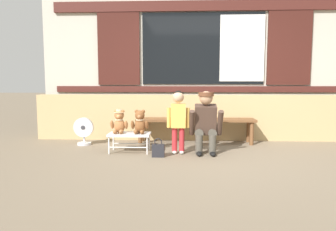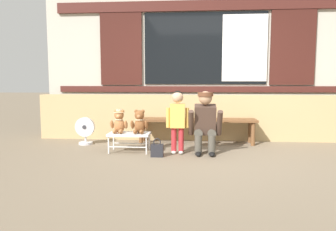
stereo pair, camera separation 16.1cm
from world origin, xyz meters
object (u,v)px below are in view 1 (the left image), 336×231
(adult_crouching, at_px, (206,122))
(teddy_bear_with_hat, at_px, (119,122))
(small_display_bench, at_px, (130,135))
(handbag_on_ground, at_px, (158,150))
(floor_fan, at_px, (84,131))
(wooden_bench_long, at_px, (195,122))
(teddy_bear_plain, at_px, (140,123))
(child_standing, at_px, (178,115))

(adult_crouching, bearing_deg, teddy_bear_with_hat, 178.62)
(small_display_bench, relative_size, handbag_on_ground, 2.35)
(small_display_bench, relative_size, adult_crouching, 0.67)
(teddy_bear_with_hat, relative_size, floor_fan, 0.76)
(floor_fan, bearing_deg, wooden_bench_long, 7.73)
(teddy_bear_plain, bearing_deg, teddy_bear_with_hat, 179.87)
(floor_fan, bearing_deg, teddy_bear_with_hat, -35.50)
(teddy_bear_plain, distance_m, handbag_on_ground, 0.56)
(wooden_bench_long, xyz_separation_m, adult_crouching, (0.13, -0.82, 0.11))
(wooden_bench_long, relative_size, teddy_bear_with_hat, 5.78)
(small_display_bench, bearing_deg, teddy_bear_plain, 0.51)
(teddy_bear_plain, height_order, adult_crouching, adult_crouching)
(teddy_bear_with_hat, bearing_deg, wooden_bench_long, 33.08)
(child_standing, bearing_deg, small_display_bench, 175.16)
(teddy_bear_plain, distance_m, adult_crouching, 1.02)
(handbag_on_ground, bearing_deg, adult_crouching, 19.66)
(wooden_bench_long, relative_size, floor_fan, 4.37)
(wooden_bench_long, relative_size, teddy_bear_plain, 5.78)
(small_display_bench, xyz_separation_m, adult_crouching, (1.18, -0.03, 0.21))
(teddy_bear_plain, relative_size, child_standing, 0.38)
(teddy_bear_with_hat, distance_m, child_standing, 0.92)
(wooden_bench_long, bearing_deg, floor_fan, -172.27)
(wooden_bench_long, distance_m, handbag_on_ground, 1.25)
(small_display_bench, bearing_deg, child_standing, -4.84)
(wooden_bench_long, bearing_deg, child_standing, -108.83)
(teddy_bear_with_hat, relative_size, child_standing, 0.38)
(teddy_bear_with_hat, height_order, adult_crouching, adult_crouching)
(wooden_bench_long, height_order, teddy_bear_with_hat, teddy_bear_with_hat)
(teddy_bear_plain, xyz_separation_m, child_standing, (0.59, -0.07, 0.13))
(child_standing, xyz_separation_m, floor_fan, (-1.64, 0.59, -0.35))
(teddy_bear_with_hat, height_order, handbag_on_ground, teddy_bear_with_hat)
(floor_fan, bearing_deg, adult_crouching, -14.99)
(adult_crouching, bearing_deg, handbag_on_ground, -160.34)
(small_display_bench, distance_m, floor_fan, 1.03)
(teddy_bear_plain, xyz_separation_m, floor_fan, (-1.05, 0.52, -0.23))
(small_display_bench, height_order, handbag_on_ground, small_display_bench)
(small_display_bench, xyz_separation_m, floor_fan, (-0.89, 0.52, -0.03))
(wooden_bench_long, xyz_separation_m, handbag_on_ground, (-0.58, -1.07, -0.28))
(handbag_on_ground, bearing_deg, child_standing, 37.48)
(floor_fan, bearing_deg, handbag_on_ground, -30.74)
(child_standing, distance_m, floor_fan, 1.78)
(handbag_on_ground, bearing_deg, teddy_bear_with_hat, 155.48)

